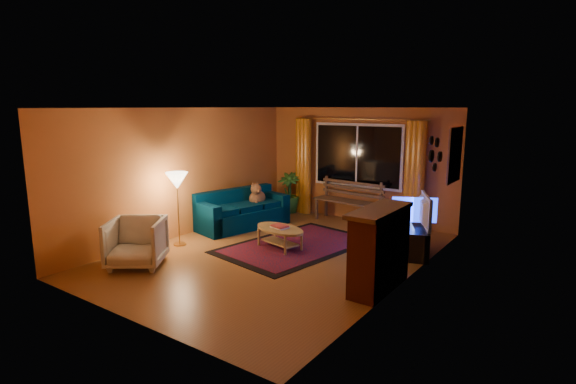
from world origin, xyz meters
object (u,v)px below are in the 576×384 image
Objects in this scene: coffee_table at (280,238)px; tv_console at (418,240)px; floor_lamp at (178,210)px; bench at (347,212)px; sofa at (242,209)px; armchair at (136,240)px.

tv_console reaches higher than coffee_table.
floor_lamp is 1.93m from coffee_table.
coffee_table is (-0.12, -2.36, -0.04)m from bench.
sofa is 1.83× the size of coffee_table.
sofa is at bearing 169.99° from tv_console.
floor_lamp is at bearing -151.42° from coffee_table.
floor_lamp is at bearing -168.33° from tv_console.
tv_console is at bearing 29.03° from floor_lamp.
armchair is 0.80× the size of coffee_table.
armchair is 2.45m from coffee_table.
coffee_table is at bearing 28.58° from floor_lamp.
bench is 2.32m from tv_console.
bench is 1.48× the size of coffee_table.
tv_console is at bearing -25.06° from bench.
sofa is 1.68m from coffee_table.
floor_lamp is 1.15× the size of tv_console.
bench is 2.37m from coffee_table.
armchair reaches higher than tv_console.
sofa is 1.65m from floor_lamp.
floor_lamp reaches higher than coffee_table.
bench is at bearing 61.59° from floor_lamp.
coffee_table is (1.51, -0.73, -0.20)m from sofa.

